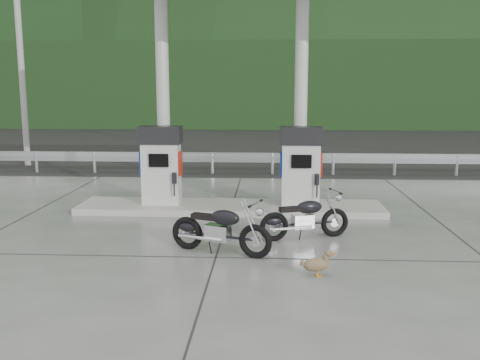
{
  "coord_description": "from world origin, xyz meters",
  "views": [
    {
      "loc": [
        0.87,
        -9.56,
        2.83
      ],
      "look_at": [
        0.3,
        1.0,
        1.0
      ],
      "focal_mm": 40.0,
      "sensor_mm": 36.0,
      "label": 1
    }
  ],
  "objects_px": {
    "motorcycle_right": "(305,218)",
    "motorcycle_left": "(220,230)",
    "gas_pump_right": "(301,166)",
    "duck": "(316,265)",
    "gas_pump_left": "(161,165)"
  },
  "relations": [
    {
      "from": "motorcycle_right",
      "to": "motorcycle_left",
      "type": "bearing_deg",
      "value": -164.74
    },
    {
      "from": "gas_pump_right",
      "to": "motorcycle_right",
      "type": "distance_m",
      "value": 2.35
    },
    {
      "from": "gas_pump_right",
      "to": "duck",
      "type": "bearing_deg",
      "value": -90.02
    },
    {
      "from": "gas_pump_right",
      "to": "gas_pump_left",
      "type": "bearing_deg",
      "value": 180.0
    },
    {
      "from": "motorcycle_right",
      "to": "gas_pump_right",
      "type": "bearing_deg",
      "value": 70.83
    },
    {
      "from": "gas_pump_right",
      "to": "duck",
      "type": "distance_m",
      "value": 4.4
    },
    {
      "from": "gas_pump_right",
      "to": "motorcycle_left",
      "type": "xyz_separation_m",
      "value": [
        -1.54,
        -3.25,
        -0.63
      ]
    },
    {
      "from": "motorcycle_left",
      "to": "motorcycle_right",
      "type": "height_order",
      "value": "motorcycle_left"
    },
    {
      "from": "duck",
      "to": "motorcycle_left",
      "type": "bearing_deg",
      "value": 136.66
    },
    {
      "from": "gas_pump_left",
      "to": "gas_pump_right",
      "type": "relative_size",
      "value": 1.0
    },
    {
      "from": "gas_pump_left",
      "to": "gas_pump_right",
      "type": "height_order",
      "value": "same"
    },
    {
      "from": "gas_pump_left",
      "to": "motorcycle_left",
      "type": "bearing_deg",
      "value": -63.0
    },
    {
      "from": "motorcycle_right",
      "to": "duck",
      "type": "relative_size",
      "value": 3.41
    },
    {
      "from": "gas_pump_right",
      "to": "motorcycle_right",
      "type": "height_order",
      "value": "gas_pump_right"
    },
    {
      "from": "gas_pump_left",
      "to": "motorcycle_left",
      "type": "height_order",
      "value": "gas_pump_left"
    }
  ]
}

